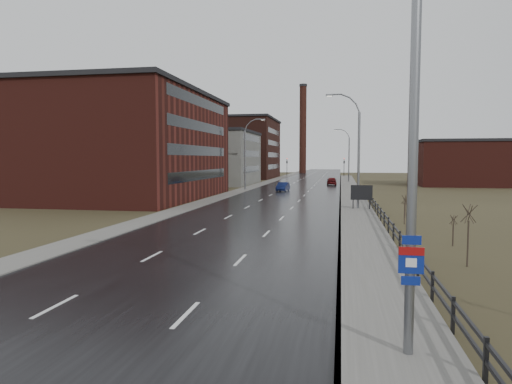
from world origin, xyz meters
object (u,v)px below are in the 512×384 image
at_px(streetlight_main, 400,115).
at_px(billboard, 362,193).
at_px(car_near, 283,187).
at_px(car_far, 332,181).

bearing_deg(streetlight_main, billboard, 88.92).
distance_m(car_near, car_far, 19.43).
distance_m(billboard, car_far, 42.53).
xyz_separation_m(billboard, car_near, (-10.67, 24.24, -0.99)).
bearing_deg(car_near, billboard, -62.01).
bearing_deg(car_far, streetlight_main, 90.50).
distance_m(billboard, car_near, 26.50).
bearing_deg(streetlight_main, car_far, 92.29).
relative_size(streetlight_main, billboard, 4.88).
xyz_separation_m(car_near, car_far, (7.02, 18.12, 0.08)).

